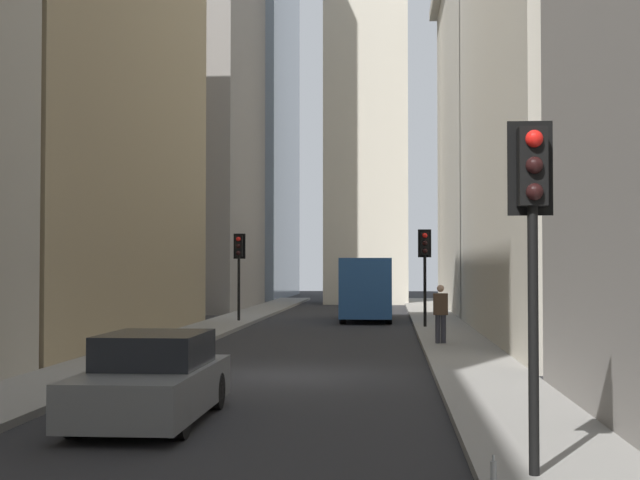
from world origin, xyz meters
TOP-DOWN VIEW (x-y plane):
  - ground_plane at (0.00, 0.00)m, footprint 135.00×135.00m
  - sidewalk_right at (0.00, 4.50)m, footprint 90.00×2.20m
  - sidewalk_left at (0.00, -4.50)m, footprint 90.00×2.20m
  - building_left_midfar at (10.09, -10.60)m, footprint 19.63×10.00m
  - building_left_far at (28.93, -10.59)m, footprint 18.65×10.50m
  - building_right_midfar at (8.89, 10.60)m, footprint 18.21×10.00m
  - building_right_far at (30.27, 10.60)m, footprint 12.65×10.00m
  - church_spire at (39.24, -0.90)m, footprint 6.02×6.02m
  - delivery_truck at (20.32, -1.40)m, footprint 6.46×2.25m
  - hatchback_grey at (-6.23, 1.40)m, footprint 4.30×1.78m
  - traffic_light_foreground at (-10.07, -4.04)m, footprint 0.43×0.52m
  - traffic_light_midblock at (17.82, 4.10)m, footprint 0.43×0.52m
  - traffic_light_far_junction at (14.53, -3.80)m, footprint 0.43×0.52m
  - pedestrian at (7.11, -3.98)m, footprint 0.26×0.44m
  - discarded_bottle at (-10.29, -3.56)m, footprint 0.07×0.07m

SIDE VIEW (x-z plane):
  - ground_plane at x=0.00m, z-range 0.00..0.00m
  - sidewalk_right at x=0.00m, z-range 0.00..0.14m
  - sidewalk_left at x=0.00m, z-range 0.00..0.14m
  - discarded_bottle at x=-10.29m, z-range 0.11..0.38m
  - hatchback_grey at x=-6.23m, z-range -0.04..1.37m
  - pedestrian at x=7.11m, z-range 0.22..2.01m
  - delivery_truck at x=20.32m, z-range 0.04..2.88m
  - traffic_light_midblock at x=17.82m, z-range 1.02..4.80m
  - traffic_light_far_junction at x=14.53m, z-range 1.03..4.83m
  - traffic_light_foreground at x=-10.07m, z-range 1.09..5.15m
  - building_left_midfar at x=10.09m, z-range 0.00..18.70m
  - building_right_midfar at x=8.89m, z-range 0.00..18.72m
  - building_left_far at x=28.93m, z-range 0.01..22.90m
  - building_right_far at x=30.27m, z-range 0.00..32.13m
  - church_spire at x=39.24m, z-range 0.82..36.61m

